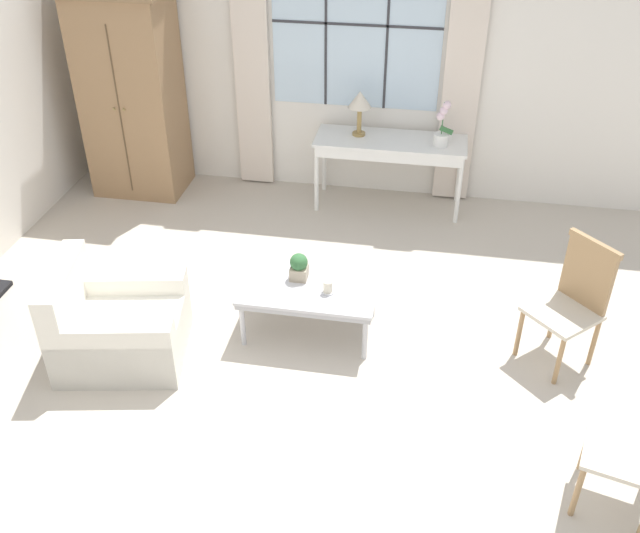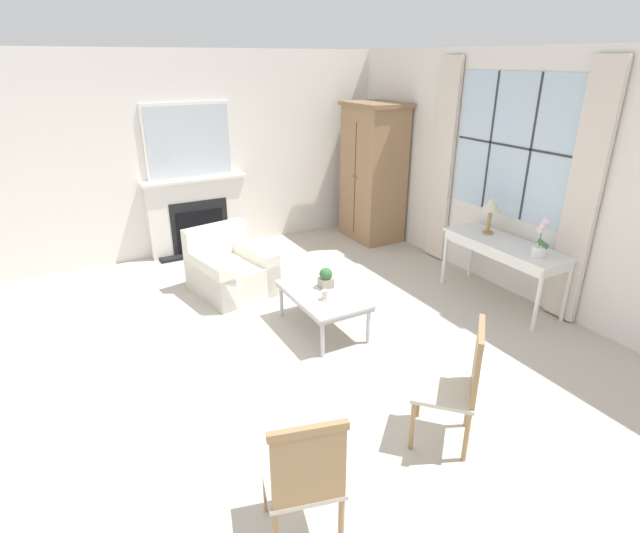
% 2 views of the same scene
% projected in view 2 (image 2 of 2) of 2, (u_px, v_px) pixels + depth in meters
% --- Properties ---
extents(ground_plane, '(14.00, 14.00, 0.00)m').
position_uv_depth(ground_plane, '(279.00, 340.00, 5.12)').
color(ground_plane, '#BCB2A3').
extents(wall_back_windowed, '(7.20, 0.14, 2.80)m').
position_uv_depth(wall_back_windowed, '(508.00, 174.00, 5.91)').
color(wall_back_windowed, silver).
rests_on(wall_back_windowed, ground_plane).
extents(wall_left, '(0.06, 7.20, 2.80)m').
position_uv_depth(wall_left, '(228.00, 152.00, 7.29)').
color(wall_left, silver).
rests_on(wall_left, ground_plane).
extents(fireplace, '(0.34, 1.48, 2.13)m').
position_uv_depth(fireplace, '(197.00, 207.00, 7.22)').
color(fireplace, black).
rests_on(fireplace, ground_plane).
extents(armoire, '(0.98, 0.71, 2.08)m').
position_uv_depth(armoire, '(373.00, 173.00, 7.66)').
color(armoire, '#93704C').
rests_on(armoire, ground_plane).
extents(console_table, '(1.49, 0.54, 0.73)m').
position_uv_depth(console_table, '(505.00, 249.00, 5.71)').
color(console_table, white).
rests_on(console_table, ground_plane).
extents(table_lamp, '(0.23, 0.23, 0.45)m').
position_uv_depth(table_lamp, '(491.00, 206.00, 5.84)').
color(table_lamp, '#9E7F47').
rests_on(table_lamp, console_table).
extents(potted_orchid, '(0.18, 0.14, 0.45)m').
position_uv_depth(potted_orchid, '(540.00, 242.00, 5.20)').
color(potted_orchid, white).
rests_on(potted_orchid, console_table).
extents(armchair_upholstered, '(1.04, 0.97, 0.78)m').
position_uv_depth(armchair_upholstered, '(231.00, 272.00, 6.10)').
color(armchair_upholstered, silver).
rests_on(armchair_upholstered, ground_plane).
extents(side_chair_wooden, '(0.62, 0.62, 0.98)m').
position_uv_depth(side_chair_wooden, '(460.00, 379.00, 3.57)').
color(side_chair_wooden, beige).
rests_on(side_chair_wooden, ground_plane).
extents(accent_chair_wooden, '(0.54, 0.54, 0.95)m').
position_uv_depth(accent_chair_wooden, '(305.00, 475.00, 2.77)').
color(accent_chair_wooden, beige).
rests_on(accent_chair_wooden, ground_plane).
extents(coffee_table, '(1.04, 0.63, 0.43)m').
position_uv_depth(coffee_table, '(323.00, 296.00, 5.19)').
color(coffee_table, '#BCBCC1').
rests_on(coffee_table, ground_plane).
extents(potted_plant_small, '(0.14, 0.14, 0.22)m').
position_uv_depth(potted_plant_small, '(326.00, 278.00, 5.25)').
color(potted_plant_small, tan).
rests_on(potted_plant_small, coffee_table).
extents(pillar_candle, '(0.10, 0.10, 0.11)m').
position_uv_depth(pillar_candle, '(325.00, 295.00, 5.00)').
color(pillar_candle, silver).
rests_on(pillar_candle, coffee_table).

